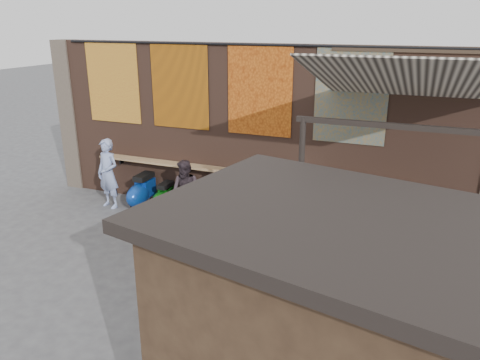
# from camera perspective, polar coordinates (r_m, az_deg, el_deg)

# --- Properties ---
(ground) EXTENTS (70.00, 70.00, 0.00)m
(ground) POSITION_cam_1_polar(r_m,az_deg,el_deg) (9.39, -4.82, -9.64)
(ground) COLOR #474749
(ground) RESTS_ON ground
(brick_wall) EXTENTS (10.00, 0.40, 4.00)m
(brick_wall) POSITION_cam_1_polar(r_m,az_deg,el_deg) (11.00, 1.23, 5.89)
(brick_wall) COLOR brown
(brick_wall) RESTS_ON ground
(pier_left) EXTENTS (0.50, 0.50, 4.00)m
(pier_left) POSITION_cam_1_polar(r_m,az_deg,el_deg) (13.70, -19.73, 7.38)
(pier_left) COLOR #4C4238
(pier_left) RESTS_ON ground
(eating_counter) EXTENTS (8.00, 0.32, 0.05)m
(eating_counter) POSITION_cam_1_polar(r_m,az_deg,el_deg) (10.91, 0.50, 0.88)
(eating_counter) COLOR #9E7A51
(eating_counter) RESTS_ON brick_wall
(shelf_box) EXTENTS (0.54, 0.31, 0.24)m
(shelf_box) POSITION_cam_1_polar(r_m,az_deg,el_deg) (10.44, 7.57, 0.69)
(shelf_box) COLOR white
(shelf_box) RESTS_ON eating_counter
(tapestry_redgold) EXTENTS (1.50, 0.02, 2.00)m
(tapestry_redgold) POSITION_cam_1_polar(r_m,az_deg,el_deg) (12.37, -15.23, 11.40)
(tapestry_redgold) COLOR maroon
(tapestry_redgold) RESTS_ON brick_wall
(tapestry_sun) EXTENTS (1.50, 0.02, 2.00)m
(tapestry_sun) POSITION_cam_1_polar(r_m,az_deg,el_deg) (11.34, -7.36, 11.27)
(tapestry_sun) COLOR orange
(tapestry_sun) RESTS_ON brick_wall
(tapestry_orange) EXTENTS (1.50, 0.02, 2.00)m
(tapestry_orange) POSITION_cam_1_polar(r_m,az_deg,el_deg) (10.52, 2.39, 10.82)
(tapestry_orange) COLOR #C56018
(tapestry_orange) RESTS_ON brick_wall
(tapestry_multi) EXTENTS (1.50, 0.02, 2.00)m
(tapestry_multi) POSITION_cam_1_polar(r_m,az_deg,el_deg) (10.03, 13.37, 9.94)
(tapestry_multi) COLOR #205677
(tapestry_multi) RESTS_ON brick_wall
(hang_rail) EXTENTS (9.50, 0.06, 0.06)m
(hang_rail) POSITION_cam_1_polar(r_m,az_deg,el_deg) (10.52, 0.84, 16.20)
(hang_rail) COLOR black
(hang_rail) RESTS_ON brick_wall
(scooter_stool_0) EXTENTS (0.40, 0.88, 0.83)m
(scooter_stool_0) POSITION_cam_1_polar(r_m,az_deg,el_deg) (11.98, -11.76, -1.31)
(scooter_stool_0) COLOR navy
(scooter_stool_0) RESTS_ON ground
(scooter_stool_1) EXTENTS (0.32, 0.72, 0.68)m
(scooter_stool_1) POSITION_cam_1_polar(r_m,az_deg,el_deg) (11.70, -9.20, -2.04)
(scooter_stool_1) COLOR #0B500D
(scooter_stool_1) RESTS_ON ground
(scooter_stool_2) EXTENTS (0.34, 0.76, 0.72)m
(scooter_stool_2) POSITION_cam_1_polar(r_m,az_deg,el_deg) (11.44, -6.32, -2.32)
(scooter_stool_2) COLOR #191751
(scooter_stool_2) RESTS_ON ground
(scooter_stool_3) EXTENTS (0.37, 0.81, 0.77)m
(scooter_stool_3) POSITION_cam_1_polar(r_m,az_deg,el_deg) (11.13, -3.14, -2.69)
(scooter_stool_3) COLOR #9D0C10
(scooter_stool_3) RESTS_ON ground
(scooter_stool_4) EXTENTS (0.39, 0.87, 0.83)m
(scooter_stool_4) POSITION_cam_1_polar(r_m,az_deg,el_deg) (10.84, -0.60, -3.11)
(scooter_stool_4) COLOR black
(scooter_stool_4) RESTS_ON ground
(scooter_stool_5) EXTENTS (0.35, 0.78, 0.74)m
(scooter_stool_5) POSITION_cam_1_polar(r_m,az_deg,el_deg) (10.70, 2.67, -3.67)
(scooter_stool_5) COLOR #196546
(scooter_stool_5) RESTS_ON ground
(scooter_stool_6) EXTENTS (0.37, 0.83, 0.79)m
(scooter_stool_6) POSITION_cam_1_polar(r_m,az_deg,el_deg) (10.51, 6.21, -4.07)
(scooter_stool_6) COLOR #181348
(scooter_stool_6) RESTS_ON ground
(scooter_stool_7) EXTENTS (0.34, 0.75, 0.71)m
(scooter_stool_7) POSITION_cam_1_polar(r_m,az_deg,el_deg) (10.39, 9.79, -4.76)
(scooter_stool_7) COLOR navy
(scooter_stool_7) RESTS_ON ground
(scooter_stool_8) EXTENTS (0.40, 0.89, 0.85)m
(scooter_stool_8) POSITION_cam_1_polar(r_m,az_deg,el_deg) (10.28, 13.37, -4.86)
(scooter_stool_8) COLOR #0D4310
(scooter_stool_8) RESTS_ON ground
(scooter_stool_9) EXTENTS (0.36, 0.81, 0.77)m
(scooter_stool_9) POSITION_cam_1_polar(r_m,az_deg,el_deg) (10.23, 16.75, -5.53)
(scooter_stool_9) COLOR black
(scooter_stool_9) RESTS_ON ground
(scooter_stool_10) EXTENTS (0.37, 0.81, 0.77)m
(scooter_stool_10) POSITION_cam_1_polar(r_m,az_deg,el_deg) (10.21, 20.19, -5.96)
(scooter_stool_10) COLOR maroon
(scooter_stool_10) RESTS_ON ground
(diner_left) EXTENTS (0.71, 0.54, 1.75)m
(diner_left) POSITION_cam_1_polar(r_m,az_deg,el_deg) (12.03, -15.78, 0.75)
(diner_left) COLOR #8C9DCC
(diner_left) RESTS_ON ground
(diner_right) EXTENTS (0.77, 0.62, 1.49)m
(diner_right) POSITION_cam_1_polar(r_m,az_deg,el_deg) (10.77, -6.57, -1.49)
(diner_right) COLOR #31262C
(diner_right) RESTS_ON ground
(shopper_navy) EXTENTS (1.09, 0.99, 1.79)m
(shopper_navy) POSITION_cam_1_polar(r_m,az_deg,el_deg) (8.01, 21.55, -9.08)
(shopper_navy) COLOR #1C1632
(shopper_navy) RESTS_ON ground
(shopper_grey) EXTENTS (1.18, 0.81, 1.67)m
(shopper_grey) POSITION_cam_1_polar(r_m,az_deg,el_deg) (8.54, 25.50, -8.30)
(shopper_grey) COLOR slate
(shopper_grey) RESTS_ON ground
(shopper_tan) EXTENTS (0.85, 0.75, 1.47)m
(shopper_tan) POSITION_cam_1_polar(r_m,az_deg,el_deg) (8.13, 14.68, -9.16)
(shopper_tan) COLOR #826953
(shopper_tan) RESTS_ON ground
(stall_roof) EXTENTS (3.39, 2.87, 0.12)m
(stall_roof) POSITION_cam_1_polar(r_m,az_deg,el_deg) (3.87, 11.81, -4.90)
(stall_roof) COLOR black
(stall_roof) RESTS_ON market_stall
(stall_sign) EXTENTS (1.18, 0.29, 0.50)m
(stall_sign) POSITION_cam_1_polar(r_m,az_deg,el_deg) (5.12, 15.72, -9.69)
(stall_sign) COLOR gold
(stall_sign) RESTS_ON market_stall
(stall_shelf) EXTENTS (2.17, 0.56, 0.06)m
(stall_shelf) POSITION_cam_1_polar(r_m,az_deg,el_deg) (5.67, 14.75, -18.93)
(stall_shelf) COLOR #473321
(stall_shelf) RESTS_ON market_stall
(awning_canvas) EXTENTS (3.20, 3.28, 0.97)m
(awning_canvas) POSITION_cam_1_polar(r_m,az_deg,el_deg) (8.28, 20.20, 11.37)
(awning_canvas) COLOR beige
(awning_canvas) RESTS_ON brick_wall
(awning_ledger) EXTENTS (3.30, 0.08, 0.12)m
(awning_ledger) POSITION_cam_1_polar(r_m,az_deg,el_deg) (9.84, 20.94, 14.65)
(awning_ledger) COLOR #33261C
(awning_ledger) RESTS_ON brick_wall
(awning_header) EXTENTS (3.00, 0.08, 0.08)m
(awning_header) POSITION_cam_1_polar(r_m,az_deg,el_deg) (6.88, 19.14, 6.17)
(awning_header) COLOR black
(awning_header) RESTS_ON awning_post_left
(awning_post_left) EXTENTS (0.09, 0.09, 3.10)m
(awning_post_left) POSITION_cam_1_polar(r_m,az_deg,el_deg) (7.53, 7.22, -4.11)
(awning_post_left) COLOR black
(awning_post_left) RESTS_ON ground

